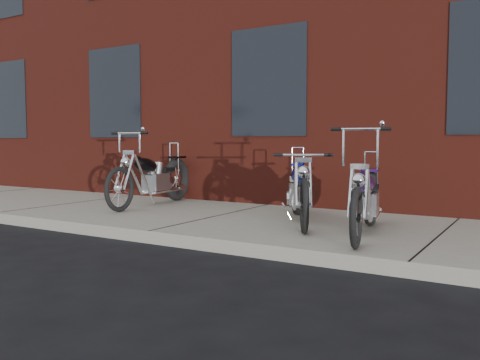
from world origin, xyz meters
The scene contains 6 objects.
ground centered at (0.00, 0.00, 0.00)m, with size 120.00×120.00×0.00m, color black.
sidewalk centered at (0.00, 1.50, 0.07)m, with size 22.00×3.00×0.15m, color gray.
building_brick centered at (0.00, 8.00, 4.00)m, with size 22.00×10.00×8.00m, color #5D1B12.
chopper_purple centered at (2.27, 1.08, 0.54)m, with size 0.64×2.12×1.20m.
chopper_blue centered at (1.25, 1.55, 0.55)m, with size 1.13×2.03×0.97m.
chopper_third centered at (-1.60, 1.95, 0.58)m, with size 0.59×2.38×1.21m.
Camera 1 is at (4.01, -4.52, 1.19)m, focal length 38.00 mm.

